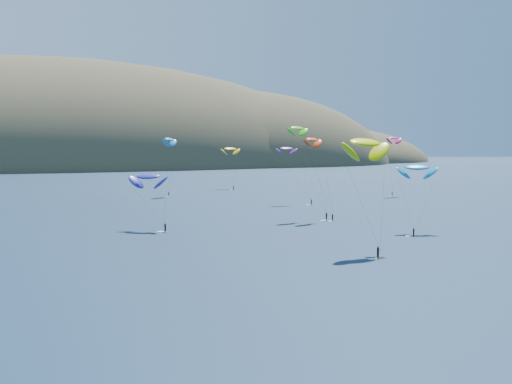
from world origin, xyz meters
The scene contains 10 objects.
island centered at (39.40, 562.36, -10.74)m, with size 730.00×300.00×210.00m.
kitesurfer_2 centered at (-5.17, 43.40, 20.51)m, with size 12.67×13.50×23.79m.
kitesurfer_3 centered at (10.68, 99.81, 24.28)m, with size 9.33×11.42×26.44m.
kitesurfer_4 centered at (4.69, 191.85, 21.66)m, with size 9.48×9.56×24.26m.
kitesurfer_5 centered at (22.42, 63.35, 14.78)m, with size 11.98×12.17×17.29m.
kitesurfer_6 centered at (29.03, 141.35, 18.42)m, with size 9.55×10.24×20.44m.
kitesurfer_8 centered at (84.21, 157.83, 22.15)m, with size 8.38×6.99×24.37m.
kitesurfer_9 centered at (12.47, 94.66, 21.21)m, with size 8.12×8.66×23.34m.
kitesurfer_10 centered at (-32.84, 92.97, 12.58)m, with size 9.90×13.00×15.33m.
kitesurfer_11 centered at (42.98, 222.69, 17.63)m, with size 9.49×13.01×20.20m.
Camera 1 is at (-80.56, -69.76, 20.59)m, focal length 50.00 mm.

